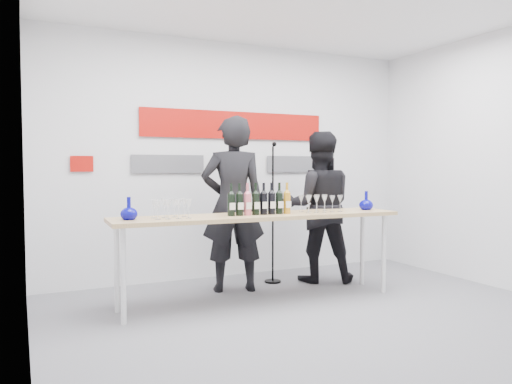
% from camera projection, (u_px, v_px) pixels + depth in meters
% --- Properties ---
extents(ground, '(5.00, 5.00, 0.00)m').
position_uv_depth(ground, '(318.00, 316.00, 4.75)').
color(ground, slate).
rests_on(ground, ground).
extents(back_wall, '(5.00, 0.04, 3.00)m').
position_uv_depth(back_wall, '(235.00, 160.00, 6.47)').
color(back_wall, silver).
rests_on(back_wall, ground).
extents(signage, '(3.38, 0.02, 0.79)m').
position_uv_depth(signage, '(232.00, 136.00, 6.40)').
color(signage, '#AE0E07').
rests_on(signage, back_wall).
extents(tasting_table, '(3.09, 0.72, 0.92)m').
position_uv_depth(tasting_table, '(260.00, 221.00, 5.20)').
color(tasting_table, tan).
rests_on(tasting_table, ground).
extents(wine_bottles, '(0.71, 0.10, 0.33)m').
position_uv_depth(wine_bottles, '(260.00, 199.00, 5.14)').
color(wine_bottles, black).
rests_on(wine_bottles, tasting_table).
extents(decanter_left, '(0.16, 0.16, 0.21)m').
position_uv_depth(decanter_left, '(129.00, 208.00, 4.67)').
color(decanter_left, '#080789').
rests_on(decanter_left, tasting_table).
extents(decanter_right, '(0.16, 0.16, 0.21)m').
position_uv_depth(decanter_right, '(366.00, 200.00, 5.73)').
color(decanter_right, '#080789').
rests_on(decanter_right, tasting_table).
extents(glasses_left, '(0.37, 0.23, 0.18)m').
position_uv_depth(glasses_left, '(171.00, 209.00, 4.82)').
color(glasses_left, silver).
rests_on(glasses_left, tasting_table).
extents(glasses_right, '(0.46, 0.24, 0.18)m').
position_uv_depth(glasses_right, '(319.00, 204.00, 5.47)').
color(glasses_right, silver).
rests_on(glasses_right, tasting_table).
extents(presenter_left, '(0.82, 0.64, 1.98)m').
position_uv_depth(presenter_left, '(233.00, 204.00, 5.66)').
color(presenter_left, black).
rests_on(presenter_left, ground).
extents(presenter_right, '(1.10, 1.00, 1.85)m').
position_uv_depth(presenter_right, '(318.00, 207.00, 6.15)').
color(presenter_right, black).
rests_on(presenter_right, ground).
extents(mic_stand, '(0.20, 0.20, 1.71)m').
position_uv_depth(mic_stand, '(273.00, 240.00, 6.08)').
color(mic_stand, black).
rests_on(mic_stand, ground).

